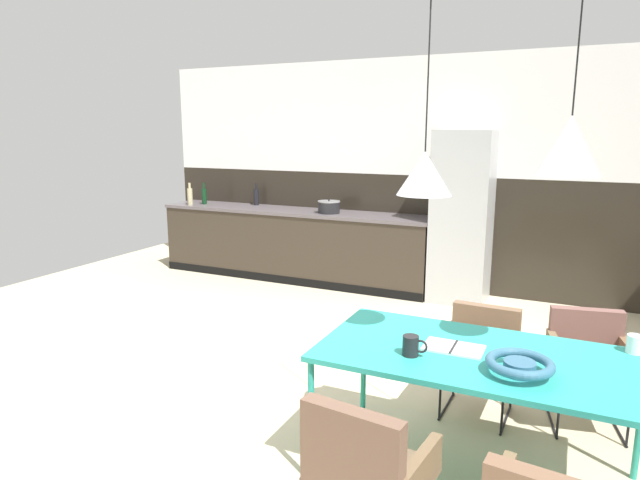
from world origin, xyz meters
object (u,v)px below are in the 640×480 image
at_px(mug_dark_espresso, 411,346).
at_px(pendant_lamp_over_table_far, 570,146).
at_px(refrigerator_column, 462,217).
at_px(cooking_pot, 329,207).
at_px(bottle_vinegar_dark, 256,197).
at_px(bottle_wine_green, 190,196).
at_px(armchair_head_of_table, 589,352).
at_px(dining_table, 480,361).
at_px(bottle_oil_tall, 204,196).
at_px(armchair_corner_seat, 481,345).
at_px(fruit_bowl, 520,365).
at_px(mug_tall_blue, 635,344).
at_px(armchair_by_stool, 364,463).
at_px(pendant_lamp_over_table_near, 424,173).
at_px(open_book, 454,348).

xyz_separation_m(mug_dark_espresso, pendant_lamp_over_table_far, (0.67, 0.23, 1.04)).
distance_m(refrigerator_column, cooking_pot, 1.61).
bearing_deg(bottle_vinegar_dark, bottle_wine_green, -156.22).
relative_size(armchair_head_of_table, mug_dark_espresso, 5.57).
bearing_deg(cooking_pot, bottle_vinegar_dark, 168.27).
bearing_deg(dining_table, refrigerator_column, 102.79).
bearing_deg(pendant_lamp_over_table_far, dining_table, -172.30).
bearing_deg(bottle_oil_tall, bottle_vinegar_dark, 17.61).
xyz_separation_m(dining_table, armchair_corner_seat, (-0.11, 0.81, -0.23)).
distance_m(fruit_bowl, pendant_lamp_over_table_far, 1.07).
xyz_separation_m(mug_tall_blue, bottle_oil_tall, (-5.02, 2.93, 0.23)).
xyz_separation_m(bottle_oil_tall, pendant_lamp_over_table_far, (4.62, -3.24, 0.82)).
xyz_separation_m(armchair_by_stool, pendant_lamp_over_table_near, (0.00, 0.82, 1.19)).
xyz_separation_m(mug_dark_espresso, cooking_pot, (-2.04, 3.44, 0.18)).
relative_size(dining_table, pendant_lamp_over_table_far, 1.67).
distance_m(mug_dark_espresso, cooking_pot, 4.00).
xyz_separation_m(armchair_by_stool, mug_tall_blue, (1.08, 1.18, 0.30)).
bearing_deg(refrigerator_column, cooking_pot, -177.88).
relative_size(fruit_bowl, bottle_oil_tall, 1.10).
bearing_deg(refrigerator_column, bottle_oil_tall, -179.46).
bearing_deg(armchair_corner_seat, open_book, 89.74).
bearing_deg(bottle_wine_green, pendant_lamp_over_table_near, -37.70).
xyz_separation_m(armchair_by_stool, cooking_pot, (-2.02, 4.08, 0.49)).
xyz_separation_m(armchair_head_of_table, bottle_wine_green, (-4.96, 2.20, 0.54)).
height_order(refrigerator_column, bottle_vinegar_dark, refrigerator_column).
xyz_separation_m(armchair_corner_seat, fruit_bowl, (0.32, -0.99, 0.33)).
height_order(dining_table, cooking_pot, cooking_pot).
height_order(armchair_by_stool, pendant_lamp_over_table_far, pendant_lamp_over_table_far).
distance_m(refrigerator_column, mug_tall_blue, 3.32).
relative_size(refrigerator_column, pendant_lamp_over_table_near, 1.69).
distance_m(mug_dark_espresso, bottle_oil_tall, 5.26).
bearing_deg(pendant_lamp_over_table_far, armchair_corner_seat, 120.54).
height_order(refrigerator_column, mug_dark_espresso, refrigerator_column).
distance_m(armchair_head_of_table, open_book, 1.20).
bearing_deg(bottle_oil_tall, armchair_by_stool, -46.26).
height_order(refrigerator_column, fruit_bowl, refrigerator_column).
distance_m(refrigerator_column, bottle_wine_green, 3.66).
xyz_separation_m(mug_tall_blue, pendant_lamp_over_table_near, (-1.08, -0.36, 0.89)).
height_order(armchair_corner_seat, fruit_bowl, fruit_bowl).
bearing_deg(fruit_bowl, dining_table, 139.60).
bearing_deg(open_book, armchair_head_of_table, 53.77).
height_order(cooking_pot, bottle_wine_green, bottle_wine_green).
bearing_deg(bottle_vinegar_dark, cooking_pot, -11.73).
bearing_deg(bottle_wine_green, bottle_oil_tall, 47.93).
bearing_deg(fruit_bowl, bottle_oil_tall, 142.31).
bearing_deg(bottle_wine_green, open_book, -36.37).
xyz_separation_m(fruit_bowl, bottle_vinegar_dark, (-3.78, 3.69, 0.23)).
distance_m(armchair_head_of_table, mug_dark_espresso, 1.46).
bearing_deg(bottle_wine_green, pendant_lamp_over_table_far, -33.13).
bearing_deg(bottle_vinegar_dark, dining_table, -44.51).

